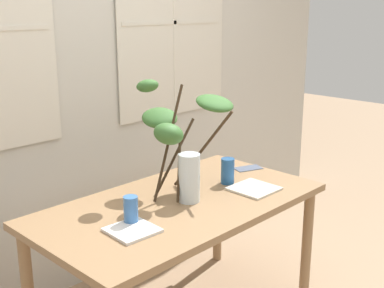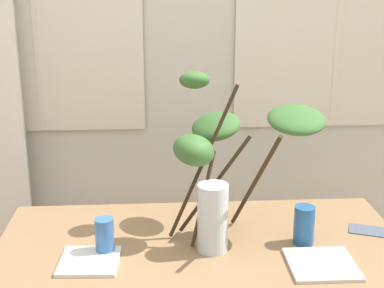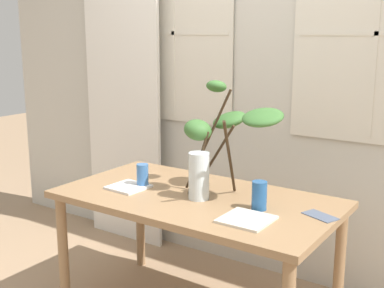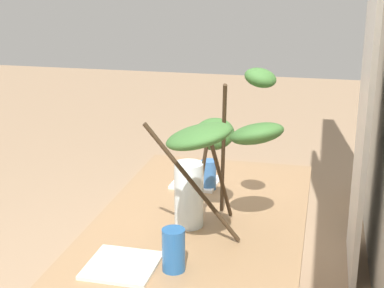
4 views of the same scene
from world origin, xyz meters
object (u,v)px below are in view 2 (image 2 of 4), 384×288
Objects in this scene: dining_table at (202,266)px; plate_square_left at (89,261)px; vase_with_branches at (226,156)px; drinking_glass_blue_left at (105,236)px; drinking_glass_blue_right at (304,225)px; plate_square_right at (322,264)px.

plate_square_left is at bearing -165.81° from dining_table.
vase_with_branches is (0.09, 0.08, 0.40)m from dining_table.
drinking_glass_blue_left reaches higher than plate_square_left.
drinking_glass_blue_left is 0.73m from drinking_glass_blue_right.
plate_square_left is at bearing -172.37° from drinking_glass_blue_right.
plate_square_left is at bearing 174.93° from plate_square_right.
vase_with_branches is 4.28× the size of drinking_glass_blue_right.
drinking_glass_blue_left is 0.92× the size of drinking_glass_blue_right.
vase_with_branches is 3.10× the size of plate_square_left.
plate_square_left is (-0.49, -0.18, -0.31)m from vase_with_branches.
vase_with_branches is 2.74× the size of plate_square_right.
drinking_glass_blue_right is (0.28, -0.07, -0.25)m from vase_with_branches.
drinking_glass_blue_right is 0.19m from plate_square_right.
drinking_glass_blue_right is at bearing 7.63° from plate_square_left.
vase_with_branches reaches higher than plate_square_right.
drinking_glass_blue_left is at bearing 53.68° from plate_square_left.
dining_table is 10.38× the size of drinking_glass_blue_right.
vase_with_branches is at bearing 39.54° from dining_table.
plate_square_left is (-0.78, -0.10, -0.07)m from drinking_glass_blue_right.
drinking_glass_blue_right is at bearing 2.84° from drinking_glass_blue_left.
drinking_glass_blue_left is 0.59× the size of plate_square_right.
drinking_glass_blue_right is 0.79m from plate_square_left.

